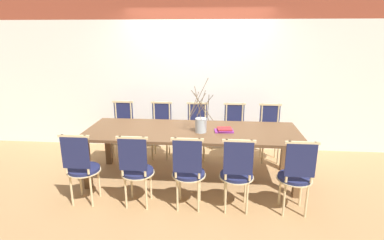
{
  "coord_description": "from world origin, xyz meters",
  "views": [
    {
      "loc": [
        0.35,
        -4.02,
        2.06
      ],
      "look_at": [
        0.0,
        0.0,
        0.9
      ],
      "focal_mm": 28.0,
      "sensor_mm": 36.0,
      "label": 1
    }
  ],
  "objects_px": {
    "chair_near_center": "(188,170)",
    "vase_centerpiece": "(201,124)",
    "chair_far_center": "(197,129)",
    "dining_table": "(192,135)",
    "book_stack": "(224,130)"
  },
  "relations": [
    {
      "from": "dining_table",
      "to": "vase_centerpiece",
      "type": "xyz_separation_m",
      "value": [
        0.13,
        -0.07,
        0.19
      ]
    },
    {
      "from": "chair_near_center",
      "to": "chair_far_center",
      "type": "relative_size",
      "value": 1.0
    },
    {
      "from": "chair_far_center",
      "to": "dining_table",
      "type": "bearing_deg",
      "value": 88.96
    },
    {
      "from": "chair_near_center",
      "to": "chair_far_center",
      "type": "bearing_deg",
      "value": 90.38
    },
    {
      "from": "book_stack",
      "to": "vase_centerpiece",
      "type": "bearing_deg",
      "value": -171.43
    },
    {
      "from": "dining_table",
      "to": "vase_centerpiece",
      "type": "distance_m",
      "value": 0.24
    },
    {
      "from": "dining_table",
      "to": "chair_near_center",
      "type": "height_order",
      "value": "chair_near_center"
    },
    {
      "from": "chair_near_center",
      "to": "vase_centerpiece",
      "type": "bearing_deg",
      "value": 81.88
    },
    {
      "from": "chair_far_center",
      "to": "vase_centerpiece",
      "type": "height_order",
      "value": "vase_centerpiece"
    },
    {
      "from": "dining_table",
      "to": "chair_near_center",
      "type": "bearing_deg",
      "value": -88.2
    },
    {
      "from": "chair_far_center",
      "to": "vase_centerpiece",
      "type": "xyz_separation_m",
      "value": [
        0.11,
        -0.86,
        0.35
      ]
    },
    {
      "from": "chair_near_center",
      "to": "chair_far_center",
      "type": "height_order",
      "value": "same"
    },
    {
      "from": "chair_far_center",
      "to": "book_stack",
      "type": "distance_m",
      "value": 0.96
    },
    {
      "from": "chair_far_center",
      "to": "book_stack",
      "type": "relative_size",
      "value": 3.49
    },
    {
      "from": "chair_near_center",
      "to": "vase_centerpiece",
      "type": "relative_size",
      "value": 1.29
    }
  ]
}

